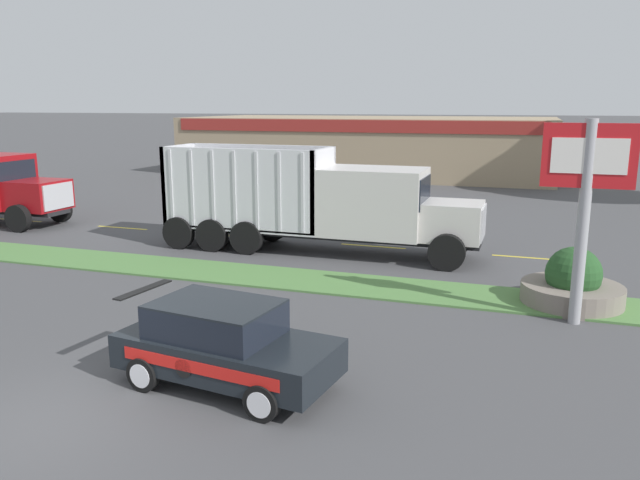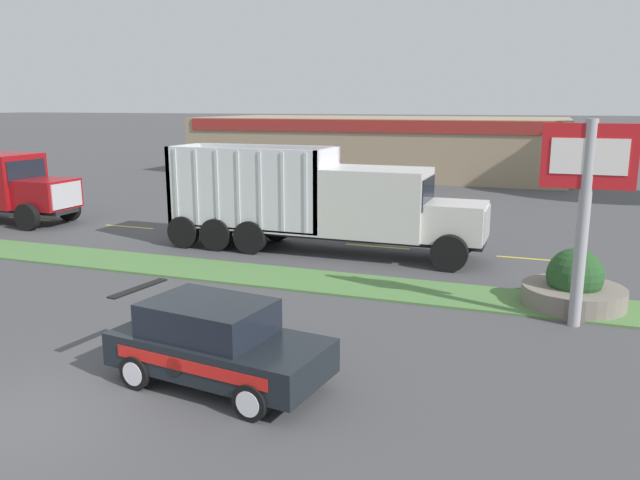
{
  "view_description": "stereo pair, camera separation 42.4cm",
  "coord_description": "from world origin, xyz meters",
  "px_view_note": "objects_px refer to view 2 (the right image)",
  "views": [
    {
      "loc": [
        7.08,
        -7.42,
        5.07
      ],
      "look_at": [
        1.8,
        8.15,
        1.48
      ],
      "focal_mm": 35.0,
      "sensor_mm": 36.0,
      "label": 1
    },
    {
      "loc": [
        7.48,
        -7.28,
        5.07
      ],
      "look_at": [
        1.8,
        8.15,
        1.48
      ],
      "focal_mm": 35.0,
      "sensor_mm": 36.0,
      "label": 2
    }
  ],
  "objects_px": {
    "dump_truck_mid": "(342,207)",
    "stone_planter": "(574,287)",
    "rally_car": "(216,342)",
    "store_sign_post": "(586,187)"
  },
  "relations": [
    {
      "from": "rally_car",
      "to": "stone_planter",
      "type": "distance_m",
      "value": 9.48
    },
    {
      "from": "rally_car",
      "to": "store_sign_post",
      "type": "xyz_separation_m",
      "value": [
        6.3,
        5.62,
        2.46
      ]
    },
    {
      "from": "store_sign_post",
      "to": "stone_planter",
      "type": "height_order",
      "value": "store_sign_post"
    },
    {
      "from": "dump_truck_mid",
      "to": "stone_planter",
      "type": "xyz_separation_m",
      "value": [
        7.35,
        -3.5,
        -1.12
      ]
    },
    {
      "from": "dump_truck_mid",
      "to": "rally_car",
      "type": "distance_m",
      "value": 10.66
    },
    {
      "from": "stone_planter",
      "to": "store_sign_post",
      "type": "bearing_deg",
      "value": -90.21
    },
    {
      "from": "store_sign_post",
      "to": "stone_planter",
      "type": "bearing_deg",
      "value": 89.79
    },
    {
      "from": "dump_truck_mid",
      "to": "stone_planter",
      "type": "relative_size",
      "value": 4.36
    },
    {
      "from": "rally_car",
      "to": "stone_planter",
      "type": "xyz_separation_m",
      "value": [
        6.3,
        7.07,
        -0.29
      ]
    },
    {
      "from": "store_sign_post",
      "to": "stone_planter",
      "type": "xyz_separation_m",
      "value": [
        0.01,
        1.45,
        -2.75
      ]
    }
  ]
}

